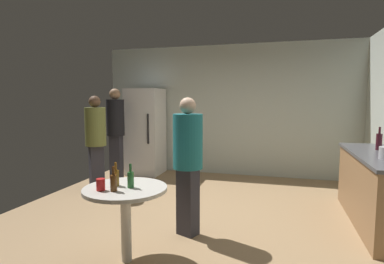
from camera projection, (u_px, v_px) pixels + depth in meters
The scene contains 13 objects.
ground_plane at pixel (195, 221), 4.18m from camera, with size 5.20×5.20×0.10m, color #9E7C56.
wall_back at pixel (228, 110), 6.56m from camera, with size 5.32×0.06×2.70m, color beige.
refrigerator at pixel (145, 131), 6.65m from camera, with size 0.70×0.68×1.80m.
kitchen_counter at pixel (380, 190), 3.90m from camera, with size 0.64×2.02×0.90m.
wine_bottle_on_counter at pixel (379, 141), 4.17m from camera, with size 0.08×0.08×0.31m.
foreground_table at pixel (125, 198), 3.00m from camera, with size 0.80×0.80×0.73m.
beer_bottle_amber at pixel (116, 177), 3.04m from camera, with size 0.06×0.06×0.23m.
beer_bottle_brown at pixel (114, 182), 2.85m from camera, with size 0.06×0.06×0.23m.
beer_bottle_green at pixel (131, 179), 2.97m from camera, with size 0.06×0.06×0.23m.
plastic_cup_red at pixel (101, 185), 2.88m from camera, with size 0.08×0.08×0.11m, color red.
person_in_teal_shirt at pixel (188, 156), 3.58m from camera, with size 0.45×0.45×1.59m.
person_in_black_shirt at pixel (116, 127), 6.07m from camera, with size 0.35×0.35×1.78m.
person_in_olive_shirt at pixel (96, 137), 5.22m from camera, with size 0.48×0.48×1.64m.
Camera 1 is at (1.06, -3.90, 1.56)m, focal length 29.33 mm.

